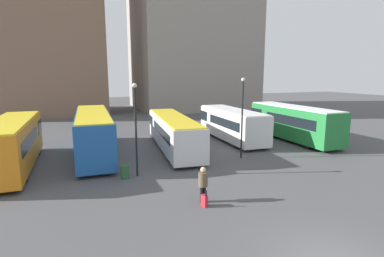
% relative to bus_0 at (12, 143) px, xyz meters
% --- Properties ---
extents(building_block_left, '(17.75, 14.69, 29.73)m').
position_rel_bus_0_xyz_m(building_block_left, '(-0.13, 31.36, 13.10)').
color(building_block_left, '#7F604C').
rests_on(building_block_left, ground_plane).
extents(bus_0, '(2.57, 10.63, 3.24)m').
position_rel_bus_0_xyz_m(bus_0, '(0.00, 0.00, 0.00)').
color(bus_0, orange).
rests_on(bus_0, ground_plane).
extents(bus_1, '(2.88, 12.10, 3.32)m').
position_rel_bus_0_xyz_m(bus_1, '(5.24, 1.87, 0.04)').
color(bus_1, '#1E56A3').
rests_on(bus_1, ground_plane).
extents(bus_2, '(3.69, 12.19, 2.76)m').
position_rel_bus_0_xyz_m(bus_2, '(11.56, 1.29, -0.25)').
color(bus_2, silver).
rests_on(bus_2, ground_plane).
extents(bus_3, '(2.96, 9.89, 2.94)m').
position_rel_bus_0_xyz_m(bus_3, '(17.85, 2.66, -0.16)').
color(bus_3, silver).
rests_on(bus_3, ground_plane).
extents(bus_4, '(2.65, 10.61, 3.26)m').
position_rel_bus_0_xyz_m(bus_4, '(23.23, 0.50, 0.01)').
color(bus_4, '#237A38').
rests_on(bus_4, ground_plane).
extents(traveler, '(0.55, 0.55, 1.79)m').
position_rel_bus_0_xyz_m(traveler, '(9.65, -9.55, -0.70)').
color(traveler, black).
rests_on(traveler, ground_plane).
extents(suitcase, '(0.25, 0.38, 0.83)m').
position_rel_bus_0_xyz_m(suitcase, '(9.51, -10.05, -1.47)').
color(suitcase, '#B7232D').
rests_on(suitcase, ground_plane).
extents(lamp_post_0, '(0.28, 0.28, 5.97)m').
position_rel_bus_0_xyz_m(lamp_post_0, '(15.44, -3.32, 1.73)').
color(lamp_post_0, black).
rests_on(lamp_post_0, ground_plane).
extents(lamp_post_1, '(0.28, 0.28, 5.70)m').
position_rel_bus_0_xyz_m(lamp_post_1, '(7.38, -4.55, 1.59)').
color(lamp_post_1, black).
rests_on(lamp_post_1, ground_plane).
extents(trash_bin, '(0.52, 0.52, 0.85)m').
position_rel_bus_0_xyz_m(trash_bin, '(6.61, -4.71, -1.34)').
color(trash_bin, '#285633').
rests_on(trash_bin, ground_plane).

